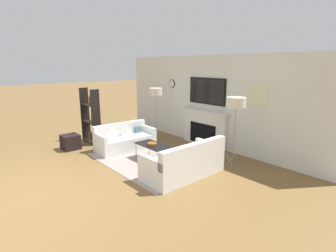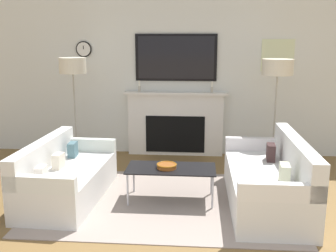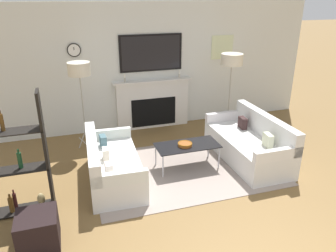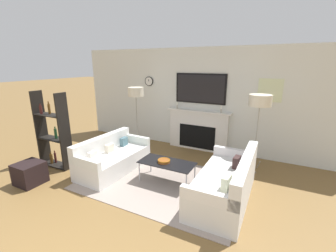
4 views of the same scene
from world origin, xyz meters
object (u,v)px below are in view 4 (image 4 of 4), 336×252
at_px(floor_lamp_right, 260,101).
at_px(ottoman, 30,173).
at_px(coffee_table, 167,164).
at_px(decorative_bowl, 164,161).
at_px(floor_lamp_left, 136,93).
at_px(couch_right, 226,184).
at_px(shelf_unit, 53,134).
at_px(couch_left, 113,158).

height_order(floor_lamp_right, ottoman, floor_lamp_right).
xyz_separation_m(coffee_table, decorative_bowl, (-0.05, -0.02, 0.06)).
xyz_separation_m(floor_lamp_left, floor_lamp_right, (3.08, 0.00, -0.00)).
relative_size(couch_right, shelf_unit, 1.09).
height_order(coffee_table, floor_lamp_left, floor_lamp_left).
xyz_separation_m(couch_left, shelf_unit, (-1.29, -0.43, 0.50)).
bearing_deg(shelf_unit, coffee_table, 10.54).
distance_m(floor_lamp_left, floor_lamp_right, 3.08).
bearing_deg(coffee_table, ottoman, -152.06).
xyz_separation_m(coffee_table, shelf_unit, (-2.62, -0.49, 0.37)).
bearing_deg(shelf_unit, floor_lamp_left, 61.18).
bearing_deg(decorative_bowl, floor_lamp_left, 138.86).
distance_m(coffee_table, decorative_bowl, 0.08).
height_order(decorative_bowl, floor_lamp_right, floor_lamp_right).
bearing_deg(couch_left, couch_right, -0.06).
bearing_deg(floor_lamp_left, shelf_unit, -118.82).
bearing_deg(decorative_bowl, ottoman, -151.98).
distance_m(couch_right, floor_lamp_left, 3.37).
distance_m(floor_lamp_left, shelf_unit, 2.22).
xyz_separation_m(couch_left, floor_lamp_left, (-0.29, 1.40, 1.27)).
height_order(couch_left, decorative_bowl, couch_left).
distance_m(couch_left, ottoman, 1.60).
height_order(couch_right, decorative_bowl, couch_right).
height_order(couch_right, floor_lamp_left, floor_lamp_left).
height_order(coffee_table, ottoman, ottoman).
relative_size(couch_right, ottoman, 3.96).
distance_m(couch_left, couch_right, 2.50).
relative_size(coffee_table, floor_lamp_right, 0.65).
distance_m(couch_right, floor_lamp_right, 1.90).
relative_size(couch_left, shelf_unit, 0.99).
distance_m(decorative_bowl, ottoman, 2.65).
bearing_deg(ottoman, decorative_bowl, 28.02).
distance_m(couch_left, shelf_unit, 1.45).
bearing_deg(floor_lamp_left, floor_lamp_right, 0.00).
relative_size(shelf_unit, ottoman, 3.63).
height_order(floor_lamp_left, ottoman, floor_lamp_left).
bearing_deg(ottoman, shelf_unit, 106.81).
xyz_separation_m(couch_right, coffee_table, (-1.18, 0.06, 0.10)).
bearing_deg(couch_right, decorative_bowl, 178.15).
bearing_deg(couch_right, floor_lamp_right, 78.43).
xyz_separation_m(couch_right, decorative_bowl, (-1.23, 0.04, 0.16)).
bearing_deg(coffee_table, couch_right, -3.09).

